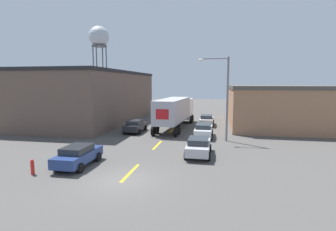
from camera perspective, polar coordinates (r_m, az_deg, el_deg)
name	(u,v)px	position (r m, az deg, el deg)	size (l,w,h in m)	color
ground_plane	(123,181)	(15.92, -9.87, -13.79)	(160.00, 160.00, 0.00)	#4C4947
road_centerline	(157,145)	(24.12, -2.34, -6.46)	(0.20, 18.46, 0.01)	gold
warehouse_left	(92,96)	(40.78, -16.14, 4.03)	(12.36, 24.33, 7.35)	brown
warehouse_right	(276,104)	(40.64, 22.38, 2.34)	(13.24, 21.67, 5.33)	#9E7051
semi_truck	(176,110)	(33.02, 1.75, 1.23)	(3.51, 13.01, 3.78)	silver
parked_car_left_far	(135,126)	(30.46, -7.14, -2.23)	(1.93, 4.15, 1.42)	black
parked_car_right_near	(199,146)	(20.72, 6.66, -6.63)	(1.93, 4.15, 1.42)	#B2B2B7
parked_car_right_far	(207,120)	(35.38, 8.42, -0.95)	(1.93, 4.15, 1.42)	silver
parked_car_left_near	(78,155)	(19.09, -18.99, -8.17)	(1.93, 4.15, 1.42)	navy
parked_car_right_mid	(203,130)	(27.67, 7.73, -3.17)	(1.93, 4.15, 1.42)	silver
water_tower	(99,38)	(72.53, -14.78, 15.99)	(5.21, 5.21, 20.17)	#47474C
street_lamp	(224,92)	(25.84, 12.05, 4.93)	(2.94, 0.32, 8.12)	slate
fire_hydrant	(32,167)	(18.56, -27.41, -9.89)	(0.22, 0.22, 0.96)	red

